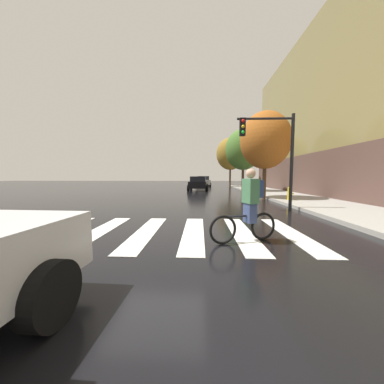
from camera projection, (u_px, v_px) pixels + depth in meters
name	position (u px, v px, depth m)	size (l,w,h in m)	color
ground_plane	(160.00, 232.00, 5.58)	(120.00, 120.00, 0.00)	black
crosswalk_stripes	(146.00, 232.00, 5.59)	(8.31, 3.48, 0.01)	silver
sedan_mid	(198.00, 183.00, 21.65)	(2.22, 4.41, 1.49)	black
sedan_far	(203.00, 181.00, 29.96)	(2.27, 4.49, 1.52)	#B7B7BC
cyclist	(249.00, 206.00, 4.72)	(1.63, 0.63, 1.69)	black
traffic_light_near	(273.00, 145.00, 8.93)	(2.47, 0.28, 4.20)	black
fire_hydrant	(290.00, 193.00, 11.75)	(0.33, 0.22, 0.78)	gold
street_tree_near	(265.00, 140.00, 13.07)	(3.15, 3.15, 5.61)	#4C3823
street_tree_mid	(243.00, 150.00, 19.36)	(3.35, 3.35, 5.96)	#4C3823
street_tree_far	(230.00, 154.00, 27.77)	(3.76, 3.76, 6.69)	#4C3823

